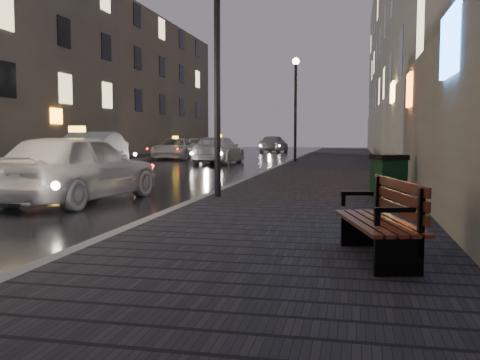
% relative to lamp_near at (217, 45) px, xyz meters
% --- Properties ---
extents(sidewalk, '(4.60, 58.00, 0.15)m').
position_rel_lamp_near_xyz_m(sidewalk, '(2.05, 15.00, -3.41)').
color(sidewalk, black).
rests_on(sidewalk, ground).
extents(curb, '(0.20, 58.00, 0.15)m').
position_rel_lamp_near_xyz_m(curb, '(-0.35, 15.00, -3.41)').
color(curb, slate).
rests_on(curb, ground).
extents(sidewalk_far, '(2.40, 58.00, 0.15)m').
position_rel_lamp_near_xyz_m(sidewalk_far, '(-10.55, 15.00, -3.41)').
color(sidewalk_far, black).
rests_on(sidewalk_far, ground).
extents(curb_far, '(0.20, 58.00, 0.15)m').
position_rel_lamp_near_xyz_m(curb_far, '(-9.25, 15.00, -3.41)').
color(curb_far, slate).
rests_on(curb_far, ground).
extents(building_near, '(1.80, 50.00, 13.00)m').
position_rel_lamp_near_xyz_m(building_near, '(5.25, 19.00, 3.01)').
color(building_near, '#605B54').
rests_on(building_near, ground).
extents(building_far_b, '(6.00, 16.00, 14.00)m').
position_rel_lamp_near_xyz_m(building_far_b, '(-15.35, 14.00, 3.51)').
color(building_far_b, '#6B6051').
rests_on(building_far_b, ground).
extents(building_far_c, '(6.00, 22.00, 11.00)m').
position_rel_lamp_near_xyz_m(building_far_c, '(-15.35, 33.00, 2.01)').
color(building_far_c, '#6B6051').
rests_on(building_far_c, ground).
extents(lamp_near, '(0.36, 0.36, 5.28)m').
position_rel_lamp_near_xyz_m(lamp_near, '(0.00, 0.00, 0.00)').
color(lamp_near, black).
rests_on(lamp_near, sidewalk).
extents(lamp_far, '(0.36, 0.36, 5.28)m').
position_rel_lamp_near_xyz_m(lamp_far, '(0.00, 16.00, 0.00)').
color(lamp_far, black).
rests_on(lamp_far, sidewalk).
extents(bench, '(1.00, 1.83, 0.89)m').
position_rel_lamp_near_xyz_m(bench, '(3.31, -5.43, -2.89)').
color(bench, black).
rests_on(bench, sidewalk).
extents(trash_bin, '(0.83, 0.83, 0.96)m').
position_rel_lamp_near_xyz_m(trash_bin, '(3.71, 0.37, -2.85)').
color(trash_bin, black).
rests_on(trash_bin, sidewalk).
extents(taxi_near, '(2.40, 4.85, 1.59)m').
position_rel_lamp_near_xyz_m(taxi_near, '(-3.14, -0.48, -2.69)').
color(taxi_near, silver).
rests_on(taxi_near, ground).
extents(car_left_mid, '(2.32, 5.20, 1.66)m').
position_rel_lamp_near_xyz_m(car_left_mid, '(-7.84, 9.06, -2.66)').
color(car_left_mid, '#AAAAB2').
rests_on(car_left_mid, ground).
extents(taxi_mid, '(2.06, 4.87, 1.40)m').
position_rel_lamp_near_xyz_m(taxi_mid, '(-4.08, 16.02, -2.79)').
color(taxi_mid, white).
rests_on(taxi_mid, ground).
extents(taxi_far, '(2.44, 4.81, 1.30)m').
position_rel_lamp_near_xyz_m(taxi_far, '(-7.98, 20.40, -2.84)').
color(taxi_far, silver).
rests_on(taxi_far, ground).
extents(car_far, '(2.27, 4.58, 1.50)m').
position_rel_lamp_near_xyz_m(car_far, '(-3.84, 34.35, -2.74)').
color(car_far, '#9D9EA5').
rests_on(car_far, ground).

